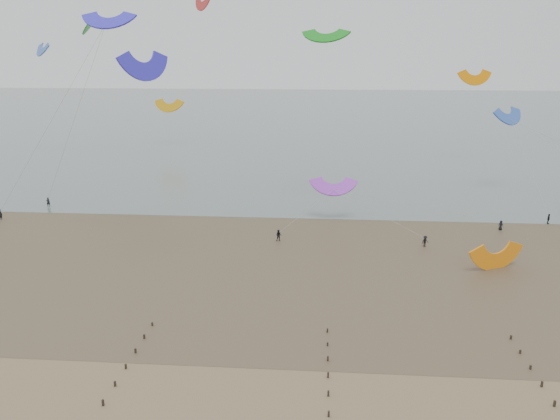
% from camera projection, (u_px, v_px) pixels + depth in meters
% --- Properties ---
extents(ground, '(500.00, 500.00, 0.00)m').
position_uv_depth(ground, '(279.00, 405.00, 43.74)').
color(ground, brown).
rests_on(ground, ground).
extents(sea_and_shore, '(500.00, 665.00, 0.03)m').
position_uv_depth(sea_and_shore, '(269.00, 251.00, 76.92)').
color(sea_and_shore, '#475654').
rests_on(sea_and_shore, ground).
extents(kitesurfer_lead, '(0.74, 0.58, 1.77)m').
position_uv_depth(kitesurfer_lead, '(1.00, 214.00, 90.92)').
color(kitesurfer_lead, black).
rests_on(kitesurfer_lead, ground).
extents(kitesurfers, '(113.08, 18.82, 1.75)m').
position_uv_depth(kitesurfers, '(489.00, 224.00, 86.13)').
color(kitesurfers, black).
rests_on(kitesurfers, ground).
extents(grounded_kite, '(8.49, 7.72, 3.79)m').
position_uv_depth(grounded_kite, '(495.00, 269.00, 70.81)').
color(grounded_kite, orange).
rests_on(grounded_kite, ground).
extents(kites_airborne, '(224.57, 109.89, 40.77)m').
position_uv_depth(kites_airborne, '(282.00, 79.00, 126.86)').
color(kites_airborne, orange).
rests_on(kites_airborne, ground).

